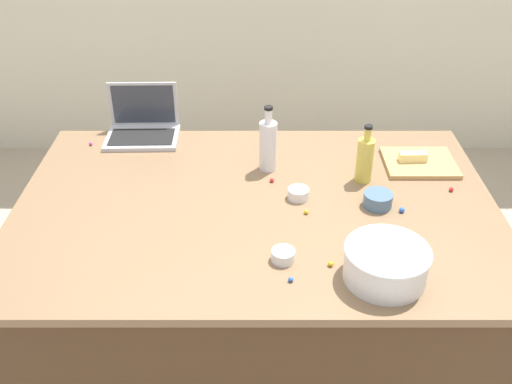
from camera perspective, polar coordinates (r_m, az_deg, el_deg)
ground_plane at (r=2.73m, az=0.00°, el=-17.00°), size 12.00×12.00×0.00m
island_counter at (r=2.40m, az=0.00°, el=-10.04°), size 1.75×1.16×0.90m
laptop at (r=2.60m, az=-11.03°, el=6.32°), size 0.31×0.24×0.22m
mixing_bowl_large at (r=1.80m, az=12.60°, el=-6.77°), size 0.26×0.26×0.11m
bottle_vinegar at (r=2.28m, az=1.17°, el=4.66°), size 0.07×0.07×0.27m
bottle_oil at (r=2.25m, az=10.58°, el=3.21°), size 0.06×0.06×0.23m
cutting_board at (r=2.45m, az=15.66°, el=2.79°), size 0.28×0.24×0.02m
butter_stick_left at (r=2.42m, az=15.08°, el=3.35°), size 0.11×0.04×0.04m
ramekin_small at (r=2.14m, az=11.82°, el=-0.73°), size 0.10×0.10×0.05m
ramekin_medium at (r=1.85m, az=2.69°, el=-6.22°), size 0.08×0.08×0.04m
ramekin_wide at (r=2.15m, az=4.16°, el=-0.15°), size 0.08×0.08×0.04m
candy_0 at (r=2.59m, az=-15.87°, el=4.53°), size 0.01×0.01×0.01m
candy_1 at (r=2.31m, az=18.53°, el=0.27°), size 0.02×0.02×0.02m
candy_2 at (r=1.78m, az=3.44°, el=-8.53°), size 0.02×0.02×0.02m
candy_3 at (r=1.85m, az=7.32°, el=-6.97°), size 0.02×0.02×0.02m
candy_4 at (r=2.24m, az=1.56°, el=1.17°), size 0.02×0.02×0.02m
candy_5 at (r=2.13m, az=14.07°, el=-1.70°), size 0.02×0.02×0.02m
candy_6 at (r=2.07m, az=4.93°, el=-1.95°), size 0.02×0.02×0.02m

